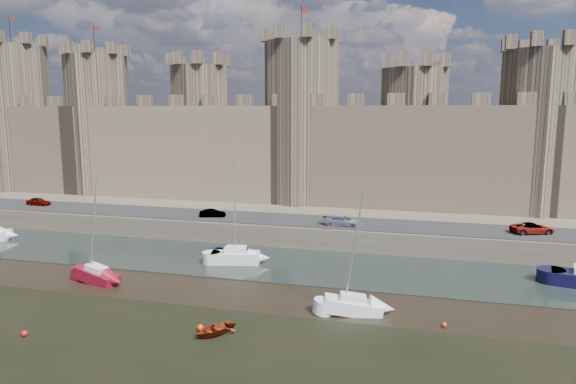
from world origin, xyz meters
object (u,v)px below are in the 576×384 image
(car_0, at_px, (38,202))
(sailboat_2, at_px, (235,256))
(car_1, at_px, (212,213))
(car_3, at_px, (532,228))
(car_2, at_px, (342,221))
(sailboat_1, at_px, (236,253))
(sailboat_4, at_px, (97,275))
(sailboat_5, at_px, (353,305))

(car_0, relative_size, sailboat_2, 0.32)
(car_1, bearing_deg, car_3, -105.61)
(car_2, xyz_separation_m, sailboat_1, (-10.13, -8.25, -2.37))
(car_3, xyz_separation_m, sailboat_1, (-30.80, -9.79, -2.38))
(car_3, relative_size, sailboat_4, 0.45)
(sailboat_1, bearing_deg, car_0, 158.93)
(sailboat_2, xyz_separation_m, sailboat_5, (13.67, -10.08, -0.14))
(sailboat_2, bearing_deg, car_0, 148.42)
(sailboat_5, bearing_deg, car_2, 89.48)
(car_1, distance_m, sailboat_4, 19.45)
(car_3, xyz_separation_m, sailboat_4, (-40.78, -19.87, -2.39))
(car_1, xyz_separation_m, sailboat_4, (-3.53, -18.99, -2.29))
(car_1, height_order, sailboat_5, sailboat_5)
(car_0, relative_size, car_3, 0.76)
(car_1, bearing_deg, sailboat_5, -151.53)
(car_3, relative_size, sailboat_2, 0.42)
(sailboat_4, bearing_deg, car_2, 55.78)
(car_1, height_order, car_3, car_3)
(car_3, bearing_deg, sailboat_1, 88.23)
(car_1, xyz_separation_m, sailboat_2, (6.88, -10.16, -2.18))
(car_3, height_order, sailboat_5, sailboat_5)
(sailboat_2, relative_size, sailboat_5, 1.11)
(car_2, bearing_deg, car_1, 89.21)
(car_0, bearing_deg, sailboat_4, -128.29)
(car_0, relative_size, sailboat_1, 0.38)
(sailboat_5, bearing_deg, sailboat_4, 165.05)
(car_2, height_order, sailboat_2, sailboat_2)
(car_3, relative_size, sailboat_1, 0.49)
(sailboat_1, height_order, sailboat_2, sailboat_2)
(car_1, relative_size, car_3, 0.71)
(car_0, height_order, sailboat_4, sailboat_4)
(sailboat_1, relative_size, sailboat_2, 0.85)
(car_0, distance_m, sailboat_4, 31.04)
(car_3, bearing_deg, car_0, 70.37)
(car_0, distance_m, sailboat_5, 52.22)
(car_2, bearing_deg, car_3, -84.30)
(sailboat_2, bearing_deg, sailboat_5, -49.55)
(sailboat_2, bearing_deg, sailboat_4, -152.87)
(sailboat_2, relative_size, sailboat_4, 1.07)
(car_0, height_order, car_3, car_3)
(sailboat_1, xyz_separation_m, sailboat_4, (-9.98, -10.08, -0.00))
(sailboat_2, xyz_separation_m, sailboat_4, (-10.41, -8.83, -0.10))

